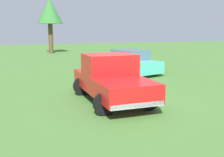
% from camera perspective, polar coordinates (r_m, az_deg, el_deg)
% --- Properties ---
extents(ground_plane, '(80.00, 80.00, 0.00)m').
position_cam_1_polar(ground_plane, '(10.72, 1.99, -4.55)').
color(ground_plane, '#477533').
extents(pickup_truck, '(2.36, 4.58, 1.80)m').
position_cam_1_polar(pickup_truck, '(10.43, -0.22, 0.22)').
color(pickup_truck, black).
rests_on(pickup_truck, ground_plane).
extents(sedan_near, '(2.98, 4.81, 1.46)m').
position_cam_1_polar(sedan_near, '(17.16, 3.43, 3.36)').
color(sedan_near, black).
rests_on(sedan_near, ground_plane).
extents(tree_back_left, '(2.74, 2.74, 5.97)m').
position_cam_1_polar(tree_back_left, '(31.63, -12.77, 13.27)').
color(tree_back_left, brown).
rests_on(tree_back_left, ground_plane).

